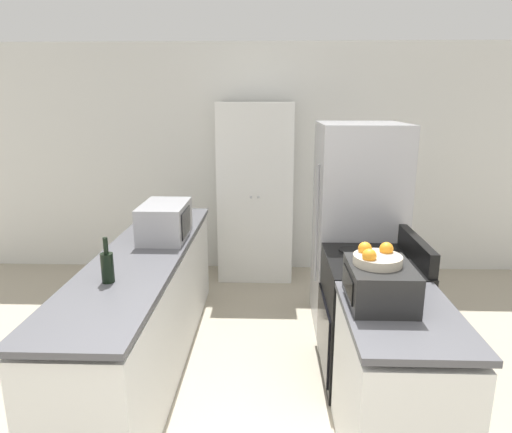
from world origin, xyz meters
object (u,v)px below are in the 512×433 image
(pantry_cabinet, at_px, (256,192))
(microwave, at_px, (165,221))
(stove, at_px, (369,318))
(refrigerator, at_px, (356,228))
(toaster_oven, at_px, (380,284))
(wine_bottle, at_px, (107,266))
(fruit_bowl, at_px, (376,257))

(pantry_cabinet, xyz_separation_m, microwave, (-0.67, -1.50, 0.07))
(pantry_cabinet, bearing_deg, stove, -65.55)
(refrigerator, distance_m, toaster_oven, 1.52)
(refrigerator, relative_size, toaster_oven, 4.17)
(microwave, distance_m, wine_bottle, 0.93)
(stove, relative_size, refrigerator, 0.59)
(microwave, height_order, toaster_oven, microwave)
(pantry_cabinet, xyz_separation_m, toaster_oven, (0.77, -2.66, 0.03))
(pantry_cabinet, relative_size, refrigerator, 1.09)
(stove, height_order, microwave, microwave)
(refrigerator, height_order, fruit_bowl, refrigerator)
(wine_bottle, bearing_deg, stove, 15.08)
(pantry_cabinet, bearing_deg, refrigerator, -51.20)
(pantry_cabinet, relative_size, stove, 1.84)
(wine_bottle, distance_m, fruit_bowl, 1.58)
(refrigerator, bearing_deg, fruit_bowl, -96.61)
(microwave, relative_size, fruit_bowl, 2.06)
(stove, relative_size, toaster_oven, 2.47)
(refrigerator, relative_size, microwave, 3.33)
(pantry_cabinet, distance_m, microwave, 1.65)
(refrigerator, relative_size, fruit_bowl, 6.88)
(stove, xyz_separation_m, refrigerator, (0.03, 0.82, 0.44))
(wine_bottle, relative_size, fruit_bowl, 1.08)
(refrigerator, distance_m, fruit_bowl, 1.52)
(pantry_cabinet, distance_m, fruit_bowl, 2.74)
(refrigerator, xyz_separation_m, microwave, (-1.59, -0.36, 0.15))
(stove, height_order, refrigerator, refrigerator)
(toaster_oven, bearing_deg, microwave, 141.30)
(pantry_cabinet, height_order, refrigerator, pantry_cabinet)
(stove, relative_size, wine_bottle, 3.75)
(refrigerator, height_order, microwave, refrigerator)
(pantry_cabinet, xyz_separation_m, stove, (0.89, -1.96, -0.52))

